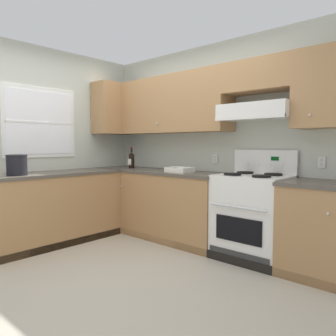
# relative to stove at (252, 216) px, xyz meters

# --- Properties ---
(ground_plane) EXTENTS (7.04, 7.04, 0.00)m
(ground_plane) POSITION_rel_stove_xyz_m (-0.92, -1.25, -0.48)
(ground_plane) COLOR #B2AA99
(wall_back) EXTENTS (4.68, 0.57, 2.55)m
(wall_back) POSITION_rel_stove_xyz_m (-0.52, 0.27, 1.00)
(wall_back) COLOR beige
(wall_back) RESTS_ON ground_plane
(wall_left) EXTENTS (0.47, 4.00, 2.55)m
(wall_left) POSITION_rel_stove_xyz_m (-2.51, -1.03, 0.87)
(wall_left) COLOR beige
(wall_left) RESTS_ON ground_plane
(counter_back_run) EXTENTS (3.60, 0.65, 0.91)m
(counter_back_run) POSITION_rel_stove_xyz_m (-0.84, -0.01, -0.03)
(counter_back_run) COLOR #A87A4C
(counter_back_run) RESTS_ON ground_plane
(counter_left_run) EXTENTS (0.63, 1.91, 0.91)m
(counter_left_run) POSITION_rel_stove_xyz_m (-2.16, -1.26, -0.03)
(counter_left_run) COLOR #A87A4C
(counter_left_run) RESTS_ON ground_plane
(stove) EXTENTS (0.76, 0.62, 1.20)m
(stove) POSITION_rel_stove_xyz_m (0.00, 0.00, 0.00)
(stove) COLOR white
(stove) RESTS_ON ground_plane
(wine_bottle) EXTENTS (0.08, 0.08, 0.32)m
(wine_bottle) POSITION_rel_stove_xyz_m (-1.96, -0.02, 0.56)
(wine_bottle) COLOR black
(wine_bottle) RESTS_ON counter_back_run
(bowl) EXTENTS (0.32, 0.24, 0.06)m
(bowl) POSITION_rel_stove_xyz_m (-0.97, -0.08, 0.45)
(bowl) COLOR white
(bowl) RESTS_ON counter_back_run
(bucket) EXTENTS (0.24, 0.24, 0.24)m
(bucket) POSITION_rel_stove_xyz_m (-2.09, -1.65, 0.56)
(bucket) COLOR black
(bucket) RESTS_ON counter_left_run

